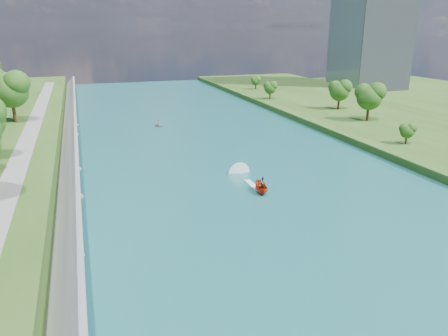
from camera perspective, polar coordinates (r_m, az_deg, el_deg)
name	(u,v)px	position (r m, az deg, el deg)	size (l,w,h in m)	color
ground	(271,203)	(59.14, 6.16, -4.58)	(260.00, 260.00, 0.00)	#2D5119
river_water	(224,161)	(76.65, 0.01, 0.90)	(55.00, 240.00, 0.10)	#195D60
berm_east	(448,136)	(102.88, 27.24, 3.73)	(44.00, 240.00, 1.50)	#2D5119
riprap_bank	(68,168)	(71.60, -19.73, 0.02)	(4.41, 236.00, 4.50)	slate
riverside_path	(20,159)	(72.69, -25.10, 1.07)	(3.00, 200.00, 0.10)	gray
office_tower	(373,5)	(179.15, 18.88, 19.48)	(22.00, 22.00, 60.00)	gray
trees_east	(440,123)	(86.74, 26.39, 5.33)	(15.74, 136.58, 11.42)	#174713
motorboat	(256,184)	(63.81, 4.25, -2.09)	(3.60, 18.82, 2.03)	#B9300E
raft	(159,125)	(104.66, -8.51, 5.59)	(2.83, 3.24, 1.55)	#9B9DA4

